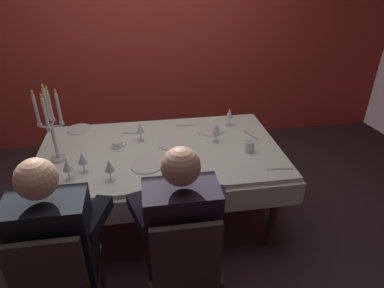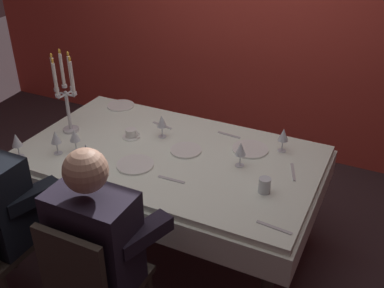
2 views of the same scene
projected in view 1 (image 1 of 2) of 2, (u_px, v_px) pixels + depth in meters
name	position (u px, v px, depth m)	size (l,w,h in m)	color
ground_plane	(164.00, 220.00, 3.04)	(12.00, 12.00, 0.00)	#382A2D
back_wall	(147.00, 30.00, 3.81)	(6.00, 0.12, 2.70)	#C43D32
dining_table	(161.00, 162.00, 2.74)	(1.94, 1.14, 0.74)	white
candelabra	(51.00, 126.00, 2.40)	(0.19, 0.19, 0.60)	silver
dinner_plate_0	(170.00, 144.00, 2.74)	(0.21, 0.21, 0.01)	white
dinner_plate_1	(147.00, 165.00, 2.46)	(0.23, 0.23, 0.01)	white
dinner_plate_2	(210.00, 130.00, 2.96)	(0.24, 0.24, 0.01)	white
dinner_plate_3	(79.00, 129.00, 2.98)	(0.21, 0.21, 0.01)	white
wine_glass_0	(216.00, 129.00, 2.73)	(0.07, 0.07, 0.16)	silver
wine_glass_1	(109.00, 166.00, 2.25)	(0.07, 0.07, 0.16)	silver
wine_glass_2	(31.00, 180.00, 2.11)	(0.07, 0.07, 0.16)	silver
wine_glass_3	(140.00, 128.00, 2.75)	(0.07, 0.07, 0.16)	silver
wine_glass_4	(229.00, 114.00, 3.00)	(0.07, 0.07, 0.16)	silver
wine_glass_5	(67.00, 166.00, 2.26)	(0.07, 0.07, 0.16)	silver
wine_glass_6	(82.00, 159.00, 2.33)	(0.07, 0.07, 0.16)	silver
water_tumbler_0	(250.00, 147.00, 2.62)	(0.07, 0.07, 0.09)	silver
coffee_cup_0	(117.00, 145.00, 2.68)	(0.13, 0.12, 0.06)	white
knife_0	(280.00, 169.00, 2.43)	(0.19, 0.02, 0.01)	#B7B7BC
knife_1	(250.00, 135.00, 2.89)	(0.19, 0.02, 0.01)	#B7B7BC
fork_2	(186.00, 126.00, 3.05)	(0.17, 0.02, 0.01)	#B7B7BC
fork_3	(184.00, 166.00, 2.47)	(0.17, 0.02, 0.01)	#B7B7BC
fork_4	(131.00, 133.00, 2.91)	(0.17, 0.02, 0.01)	#B7B7BC
seated_diner_0	(52.00, 240.00, 1.83)	(0.63, 0.48, 1.24)	#312A23
seated_diner_1	(182.00, 226.00, 1.92)	(0.63, 0.48, 1.24)	#312A23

